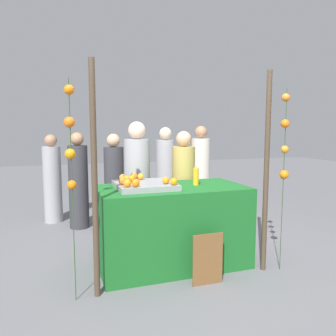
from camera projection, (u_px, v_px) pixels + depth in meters
The scene contains 26 objects.
ground_plane at pixel (172, 264), 3.86m from camera, with size 24.00×24.00×0.00m, color slate.
stall_counter at pixel (172, 226), 3.80m from camera, with size 1.68×0.88×0.92m, color #196023.
orange_tray at pixel (145, 185), 3.67m from camera, with size 0.64×0.64×0.06m, color gray.
orange_0 at pixel (132, 179), 3.73m from camera, with size 0.07×0.07×0.07m, color orange.
orange_1 at pixel (126, 179), 3.62m from camera, with size 0.09×0.09×0.09m, color orange.
orange_2 at pixel (123, 178), 3.76m from camera, with size 0.08×0.08×0.08m, color orange.
orange_3 at pixel (136, 183), 3.38m from camera, with size 0.08×0.08×0.08m, color orange.
orange_4 at pixel (166, 180), 3.58m from camera, with size 0.08×0.08×0.08m, color orange.
orange_5 at pixel (134, 176), 3.86m from camera, with size 0.09×0.09×0.09m, color orange.
orange_6 at pixel (141, 177), 3.88m from camera, with size 0.08×0.08×0.08m, color orange.
orange_7 at pixel (127, 183), 3.37m from camera, with size 0.08×0.08×0.08m, color orange.
orange_8 at pixel (123, 181), 3.51m from camera, with size 0.09×0.09×0.09m, color orange.
orange_9 at pixel (174, 182), 3.50m from camera, with size 0.08×0.08×0.08m, color orange.
juice_bottle at pixel (196, 176), 3.85m from camera, with size 0.07×0.07×0.22m.
chalkboard_sign at pixel (207, 260), 3.31m from camera, with size 0.33×0.03×0.54m.
vendor_left at pixel (138, 190), 4.33m from camera, with size 0.34×0.34×1.68m.
vendor_right at pixel (183, 191), 4.52m from camera, with size 0.31×0.31×1.55m.
crowd_person_0 at pixel (200, 175), 5.87m from camera, with size 0.33×0.33×1.64m.
crowd_person_1 at pixel (114, 186), 5.07m from camera, with size 0.30×0.30×1.51m.
crowd_person_2 at pixel (78, 184), 5.21m from camera, with size 0.31×0.31×1.53m.
crowd_person_3 at pixel (53, 182), 5.55m from camera, with size 0.30×0.30×1.49m.
crowd_person_4 at pixel (165, 177), 5.70m from camera, with size 0.32×0.32×1.61m.
canopy_post_left at pixel (95, 181), 2.98m from camera, with size 0.06×0.06×2.20m, color #473828.
canopy_post_right at pixel (266, 173), 3.57m from camera, with size 0.06×0.06×2.20m, color #473828.
garland_strand_left at pixel (70, 139), 2.86m from camera, with size 0.10×0.10×2.01m.
garland_strand_right at pixel (285, 142), 3.53m from camera, with size 0.11×0.10×2.01m.
Camera 1 is at (-1.23, -3.49, 1.57)m, focal length 34.96 mm.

